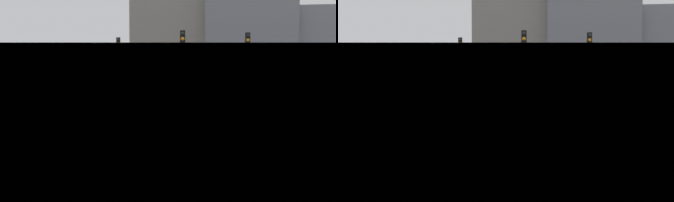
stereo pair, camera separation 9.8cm
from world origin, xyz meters
The scene contains 8 objects.
car_navy_left_lead centered at (8.22, -1.60, 0.77)m, with size 4.77×2.11×1.62m.
car_maroon_left_second centered at (2.16, -1.38, 0.78)m, with size 4.50×2.07×1.64m.
traffic_light_near_left centered at (17.08, -0.25, 2.88)m, with size 0.32×0.29×4.00m.
traffic_light_near_right centered at (19.59, -3.91, 2.97)m, with size 0.32×0.29×4.13m.
traffic_light_far_left centered at (24.57, 5.03, 3.18)m, with size 0.32×0.30×4.44m.
building_facade_left centered at (43.91, -14.00, 4.53)m, with size 10.81×10.36×9.06m, color gray.
building_facade_center centered at (41.90, -6.00, 7.86)m, with size 8.62×9.61×15.72m, color gray.
building_facade_right centered at (43.54, 2.00, 5.56)m, with size 9.00×10.44×11.12m, color gray.
Camera 1 is at (-3.67, -1.69, 1.55)m, focal length 41.40 mm.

